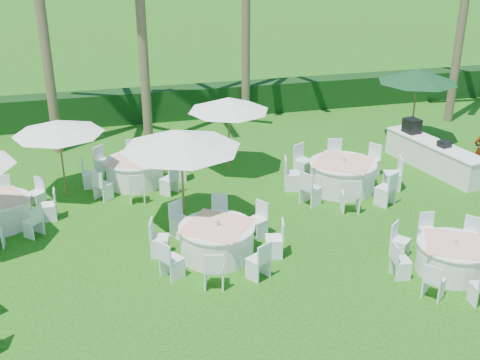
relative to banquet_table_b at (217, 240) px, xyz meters
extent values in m
plane|color=#12500D|center=(-0.91, -1.19, -0.41)|extent=(120.00, 120.00, 0.00)
cube|color=black|center=(-0.91, 10.81, 0.19)|extent=(34.00, 1.00, 1.20)
cylinder|color=white|center=(0.00, 0.00, -0.04)|extent=(1.69, 1.69, 0.73)
cylinder|color=white|center=(0.00, 0.00, 0.34)|extent=(1.76, 1.76, 0.03)
cube|color=#FFAE90|center=(0.00, 0.00, 0.36)|extent=(1.91, 1.91, 0.01)
cylinder|color=silver|center=(0.00, 0.00, 0.45)|extent=(0.12, 0.12, 0.16)
cube|color=white|center=(1.15, 0.65, 0.03)|extent=(0.56, 0.56, 0.88)
cube|color=white|center=(0.35, 1.27, 0.03)|extent=(0.50, 0.50, 0.88)
cube|color=white|center=(-0.65, 1.15, 0.03)|extent=(0.56, 0.56, 0.88)
cube|color=white|center=(-1.27, 0.35, 0.03)|extent=(0.50, 0.50, 0.88)
cube|color=white|center=(-1.15, -0.65, 0.03)|extent=(0.56, 0.56, 0.88)
cube|color=white|center=(-0.35, -1.27, 0.03)|extent=(0.50, 0.50, 0.88)
cube|color=white|center=(0.65, -1.15, 0.03)|extent=(0.56, 0.56, 0.88)
cube|color=white|center=(1.27, -0.35, 0.03)|extent=(0.50, 0.50, 0.88)
cylinder|color=white|center=(4.85, -2.03, -0.07)|extent=(1.54, 1.54, 0.67)
cylinder|color=white|center=(4.85, -2.03, 0.27)|extent=(1.60, 1.60, 0.03)
cube|color=#FFAE90|center=(4.85, -2.03, 0.30)|extent=(1.68, 1.68, 0.01)
cylinder|color=silver|center=(4.85, -2.03, 0.38)|extent=(0.11, 0.11, 0.14)
cube|color=white|center=(5.78, -1.27, -0.01)|extent=(0.53, 0.53, 0.80)
cube|color=white|center=(4.96, -0.83, -0.01)|extent=(0.41, 0.41, 0.80)
cube|color=white|center=(4.08, -1.10, -0.01)|extent=(0.53, 0.53, 0.80)
cube|color=white|center=(3.65, -1.92, -0.01)|extent=(0.41, 0.41, 0.80)
cube|color=white|center=(3.92, -2.79, -0.01)|extent=(0.53, 0.53, 0.80)
cylinder|color=white|center=(-5.01, 2.92, -0.07)|extent=(1.54, 1.54, 0.67)
cube|color=white|center=(-3.80, 2.92, 0.00)|extent=(0.38, 0.38, 0.80)
cube|color=white|center=(-4.15, 3.77, 0.00)|extent=(0.53, 0.53, 0.80)
cube|color=white|center=(-5.01, 4.12, 0.00)|extent=(0.38, 0.38, 0.80)
cube|color=white|center=(-4.15, 2.07, 0.00)|extent=(0.53, 0.53, 0.80)
cylinder|color=white|center=(-1.41, 4.68, -0.05)|extent=(1.66, 1.66, 0.72)
cylinder|color=white|center=(-1.41, 4.68, 0.32)|extent=(1.73, 1.73, 0.03)
cube|color=#FFAE90|center=(-1.41, 4.68, 0.35)|extent=(1.79, 1.79, 0.01)
cylinder|color=silver|center=(-1.41, 4.68, 0.43)|extent=(0.12, 0.12, 0.15)
cube|color=white|center=(-0.44, 5.54, 0.03)|extent=(0.57, 0.57, 0.86)
cube|color=white|center=(-1.34, 5.97, 0.03)|extent=(0.43, 0.43, 0.86)
cube|color=white|center=(-2.27, 5.65, 0.03)|extent=(0.57, 0.57, 0.86)
cube|color=white|center=(-2.70, 4.75, 0.03)|extent=(0.43, 0.43, 0.86)
cube|color=white|center=(-2.38, 3.82, 0.03)|extent=(0.57, 0.57, 0.86)
cube|color=white|center=(-1.49, 3.38, 0.03)|extent=(0.43, 0.43, 0.86)
cube|color=white|center=(-0.55, 3.71, 0.03)|extent=(0.57, 0.57, 0.86)
cube|color=white|center=(-0.12, 4.60, 0.03)|extent=(0.43, 0.43, 0.86)
cylinder|color=white|center=(4.32, 2.74, 0.00)|extent=(1.85, 1.85, 0.80)
cylinder|color=white|center=(4.32, 2.74, 0.41)|extent=(1.93, 1.93, 0.03)
cube|color=#FFAE90|center=(4.32, 2.74, 0.43)|extent=(2.09, 2.09, 0.01)
cylinder|color=silver|center=(4.32, 2.74, 0.52)|extent=(0.13, 0.13, 0.17)
cube|color=white|center=(5.57, 3.46, 0.08)|extent=(0.61, 0.61, 0.96)
cube|color=white|center=(4.69, 4.13, 0.08)|extent=(0.55, 0.55, 0.96)
cube|color=white|center=(3.59, 3.99, 0.08)|extent=(0.61, 0.61, 0.96)
cube|color=white|center=(2.92, 3.11, 0.08)|extent=(0.55, 0.55, 0.96)
cube|color=white|center=(3.07, 2.01, 0.08)|extent=(0.61, 0.61, 0.96)
cube|color=white|center=(3.95, 1.34, 0.08)|extent=(0.55, 0.55, 0.96)
cube|color=white|center=(5.04, 1.49, 0.08)|extent=(0.61, 0.61, 0.96)
cube|color=white|center=(5.71, 2.37, 0.08)|extent=(0.55, 0.55, 0.96)
cylinder|color=brown|center=(-0.49, 1.59, 0.83)|extent=(0.06, 0.06, 2.47)
cone|color=white|center=(-0.49, 1.59, 1.94)|extent=(2.93, 2.93, 0.44)
sphere|color=brown|center=(-0.49, 1.59, 2.09)|extent=(0.10, 0.10, 0.10)
cylinder|color=brown|center=(-3.40, 4.35, 0.66)|extent=(0.05, 0.05, 2.14)
cone|color=white|center=(-3.40, 4.35, 1.63)|extent=(2.47, 2.47, 0.38)
sphere|color=brown|center=(-3.40, 4.35, 1.76)|extent=(0.09, 0.09, 0.09)
cylinder|color=brown|center=(1.50, 4.89, 0.73)|extent=(0.05, 0.05, 2.27)
cone|color=white|center=(1.50, 4.89, 1.75)|extent=(2.45, 2.45, 0.41)
sphere|color=brown|center=(1.50, 4.89, 1.89)|extent=(0.09, 0.09, 0.09)
cylinder|color=brown|center=(8.29, 5.84, 0.85)|extent=(0.06, 0.06, 2.50)
cone|color=#103C1A|center=(8.29, 5.84, 1.97)|extent=(2.68, 2.68, 0.45)
sphere|color=brown|center=(8.29, 5.84, 2.13)|extent=(0.10, 0.10, 0.10)
cube|color=white|center=(7.68, 3.42, 0.01)|extent=(1.44, 3.77, 0.83)
cube|color=white|center=(7.68, 3.42, 0.44)|extent=(1.50, 3.82, 0.04)
cube|color=black|center=(7.47, 4.51, 0.69)|extent=(0.51, 0.58, 0.46)
cube|color=black|center=(7.75, 3.06, 0.55)|extent=(0.38, 0.38, 0.18)
cylinder|color=brown|center=(-3.65, 8.06, 4.27)|extent=(0.32, 0.32, 9.35)
cylinder|color=brown|center=(3.46, 10.11, 3.95)|extent=(0.32, 0.32, 8.71)
camera|label=1|loc=(-2.59, -11.88, 6.75)|focal=45.00mm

